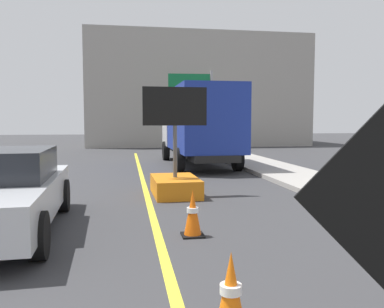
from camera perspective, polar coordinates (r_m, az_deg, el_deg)
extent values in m
cube|color=yellow|center=(5.71, -4.12, -14.18)|extent=(0.14, 36.00, 0.01)
cube|color=orange|center=(10.07, -2.42, -4.61)|extent=(1.15, 1.83, 0.45)
cylinder|color=#4C4C4C|center=(9.97, -2.44, 0.36)|extent=(0.10, 0.10, 1.30)
cube|color=black|center=(9.95, -2.46, 6.83)|extent=(1.60, 0.12, 0.95)
sphere|color=yellow|center=(10.09, 0.61, 6.80)|extent=(0.09, 0.09, 0.09)
sphere|color=yellow|center=(10.04, -1.08, 6.81)|extent=(0.09, 0.09, 0.09)
sphere|color=yellow|center=(9.99, -2.79, 6.82)|extent=(0.09, 0.09, 0.09)
sphere|color=yellow|center=(9.95, -4.51, 6.82)|extent=(0.09, 0.09, 0.09)
sphere|color=yellow|center=(9.95, -5.50, 7.85)|extent=(0.09, 0.09, 0.09)
sphere|color=yellow|center=(9.93, -5.48, 5.78)|extent=(0.09, 0.09, 0.09)
cube|color=black|center=(16.94, 0.86, 0.34)|extent=(1.70, 7.30, 0.25)
cube|color=silver|center=(19.47, -0.60, 4.07)|extent=(2.32, 2.07, 1.90)
cube|color=navy|center=(15.80, 1.64, 5.02)|extent=(2.36, 4.98, 2.50)
cylinder|color=black|center=(19.23, -3.75, 0.47)|extent=(0.29, 0.90, 0.90)
cylinder|color=black|center=(19.59, 2.64, 0.56)|extent=(0.29, 0.90, 0.90)
cylinder|color=black|center=(14.62, -1.74, -0.83)|extent=(0.29, 0.90, 0.90)
cylinder|color=black|center=(15.10, 6.52, -0.69)|extent=(0.29, 0.90, 0.90)
cylinder|color=black|center=(5.78, -21.07, -10.85)|extent=(0.25, 0.67, 0.66)
cylinder|color=black|center=(8.65, -17.93, -5.66)|extent=(0.25, 0.67, 0.66)
cylinder|color=gray|center=(25.12, 2.79, 6.13)|extent=(0.18, 0.18, 5.00)
cube|color=#0F6033|center=(25.05, -0.41, 9.92)|extent=(2.60, 0.21, 1.30)
cube|color=white|center=(25.08, -0.42, 9.92)|extent=(1.82, 0.12, 0.18)
cube|color=gray|center=(33.13, 0.23, 8.68)|extent=(16.66, 9.01, 8.35)
cone|color=orange|center=(3.60, 5.56, -19.17)|extent=(0.28, 0.28, 0.72)
cylinder|color=white|center=(3.59, 5.57, -18.65)|extent=(0.19, 0.19, 0.08)
cube|color=black|center=(6.58, 0.10, -11.51)|extent=(0.36, 0.36, 0.03)
cone|color=#EA5B0C|center=(6.48, 0.10, -8.31)|extent=(0.28, 0.28, 0.72)
cylinder|color=white|center=(6.47, 0.10, -8.00)|extent=(0.19, 0.19, 0.08)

